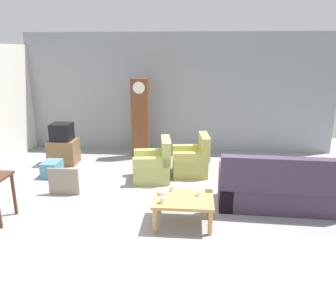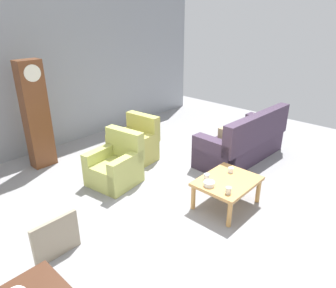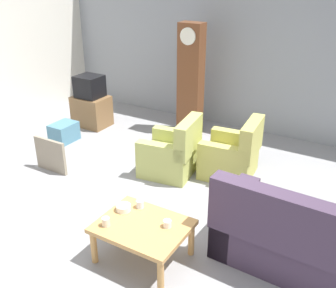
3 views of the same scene
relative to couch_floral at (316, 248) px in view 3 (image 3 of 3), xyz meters
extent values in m
plane|color=gray|center=(-1.99, -0.06, -0.35)|extent=(10.40, 10.40, 0.00)
cube|color=gray|center=(-1.99, 3.54, 1.25)|extent=(8.40, 0.16, 3.20)
cube|color=#423347|center=(0.00, 0.07, -0.13)|extent=(2.13, 0.92, 0.44)
cube|color=#423347|center=(-0.01, -0.29, 0.39)|extent=(2.11, 0.28, 0.60)
cube|color=#423347|center=(-0.93, 0.10, -0.01)|extent=(0.27, 0.85, 0.68)
cube|color=#9E8966|center=(-0.47, 0.14, 0.27)|extent=(0.37, 0.14, 0.36)
cube|color=tan|center=(-2.43, 1.15, -0.15)|extent=(0.86, 0.86, 0.40)
cube|color=tan|center=(-2.11, 1.20, 0.31)|extent=(0.28, 0.78, 0.52)
cube|color=tan|center=(-2.47, 1.45, -0.05)|extent=(0.77, 0.26, 0.60)
cube|color=tan|center=(-2.39, 0.86, -0.05)|extent=(0.77, 0.26, 0.60)
cube|color=tan|center=(-1.61, 1.57, -0.15)|extent=(0.83, 0.83, 0.40)
cube|color=tan|center=(-1.29, 1.60, 0.31)|extent=(0.25, 0.77, 0.52)
cube|color=tan|center=(-1.64, 1.87, -0.05)|extent=(0.77, 0.23, 0.60)
cube|color=tan|center=(-1.58, 1.27, -0.05)|extent=(0.77, 0.23, 0.60)
cube|color=tan|center=(-1.67, -0.68, 0.07)|extent=(0.96, 0.76, 0.05)
cylinder|color=tan|center=(-2.09, -1.00, -0.15)|extent=(0.07, 0.07, 0.40)
cylinder|color=tan|center=(-1.24, -1.00, -0.15)|extent=(0.07, 0.07, 0.40)
cylinder|color=tan|center=(-2.09, -0.36, -0.15)|extent=(0.07, 0.07, 0.40)
cylinder|color=tan|center=(-1.24, -0.36, -0.15)|extent=(0.07, 0.07, 0.40)
cube|color=brown|center=(-2.92, 2.78, 0.67)|extent=(0.44, 0.28, 2.05)
cylinder|color=silver|center=(-2.92, 2.63, 1.48)|extent=(0.30, 0.02, 0.30)
cube|color=brown|center=(-4.75, 2.05, -0.05)|extent=(0.68, 0.52, 0.60)
cube|color=black|center=(-4.75, 2.05, 0.46)|extent=(0.48, 0.44, 0.42)
cube|color=gray|center=(-4.03, 0.25, -0.08)|extent=(0.60, 0.05, 0.54)
cube|color=teal|center=(-4.68, 1.19, -0.18)|extent=(0.36, 0.48, 0.34)
cylinder|color=white|center=(-1.42, -0.58, 0.14)|extent=(0.09, 0.09, 0.08)
cylinder|color=silver|center=(-1.87, -0.43, 0.14)|extent=(0.08, 0.08, 0.09)
cylinder|color=beige|center=(-1.98, -0.90, 0.15)|extent=(0.08, 0.08, 0.10)
cylinder|color=white|center=(-2.00, -0.57, 0.13)|extent=(0.17, 0.17, 0.07)
camera|label=1|loc=(-1.51, -5.52, 2.37)|focal=35.21mm
camera|label=2|loc=(-5.34, -2.81, 2.47)|focal=33.14mm
camera|label=3|loc=(0.30, -3.46, 2.62)|focal=41.50mm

